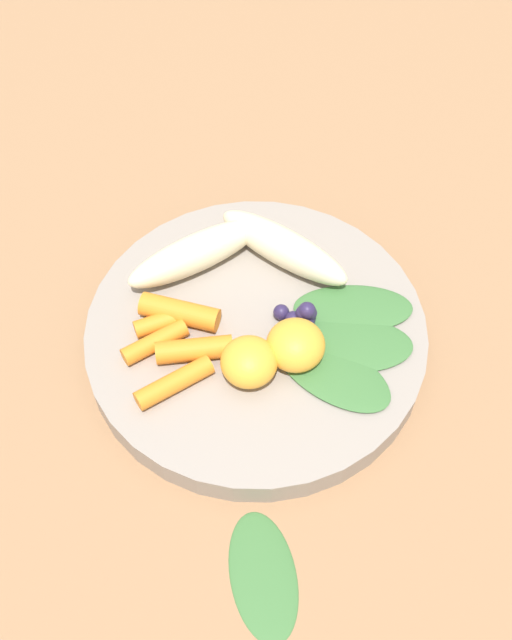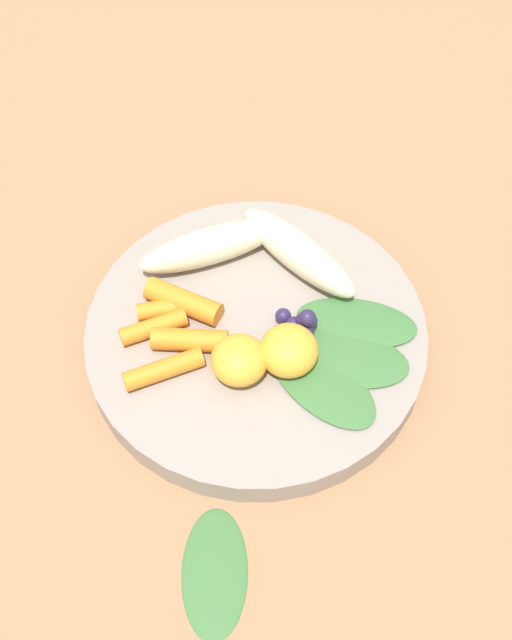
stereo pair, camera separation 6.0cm
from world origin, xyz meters
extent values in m
plane|color=#99704C|center=(0.00, 0.00, 0.00)|extent=(2.40, 2.40, 0.00)
cylinder|color=gray|center=(0.00, 0.00, 0.01)|extent=(0.27, 0.27, 0.03)
ellipsoid|color=beige|center=(-0.07, -0.04, 0.04)|extent=(0.08, 0.13, 0.03)
ellipsoid|color=beige|center=(-0.07, 0.03, 0.04)|extent=(0.11, 0.12, 0.03)
ellipsoid|color=#F4A833|center=(0.03, 0.03, 0.04)|extent=(0.05, 0.05, 0.03)
ellipsoid|color=#F4A833|center=(0.04, -0.01, 0.04)|extent=(0.04, 0.04, 0.03)
cylinder|color=orange|center=(-0.01, -0.06, 0.03)|extent=(0.04, 0.07, 0.02)
cylinder|color=orange|center=(-0.01, -0.07, 0.03)|extent=(0.03, 0.05, 0.01)
cylinder|color=orange|center=(0.01, -0.08, 0.03)|extent=(0.04, 0.05, 0.01)
cylinder|color=orange|center=(0.02, -0.05, 0.03)|extent=(0.02, 0.06, 0.02)
cylinder|color=orange|center=(0.05, -0.07, 0.03)|extent=(0.04, 0.06, 0.02)
sphere|color=#2D234C|center=(0.00, 0.04, 0.03)|extent=(0.01, 0.01, 0.01)
sphere|color=#2D234C|center=(0.01, 0.04, 0.03)|extent=(0.01, 0.01, 0.01)
sphere|color=#2D234C|center=(-0.01, 0.02, 0.03)|extent=(0.01, 0.01, 0.01)
sphere|color=#2D234C|center=(0.01, 0.03, 0.03)|extent=(0.01, 0.01, 0.01)
sphere|color=#2D234C|center=(0.01, 0.03, 0.03)|extent=(0.01, 0.01, 0.01)
sphere|color=#2D234C|center=(0.00, 0.04, 0.03)|extent=(0.01, 0.01, 0.01)
sphere|color=#2D234C|center=(0.00, 0.04, 0.03)|extent=(0.01, 0.01, 0.01)
sphere|color=#2D234C|center=(0.00, 0.04, 0.04)|extent=(0.01, 0.01, 0.01)
sphere|color=#2D234C|center=(0.01, 0.03, 0.03)|extent=(0.01, 0.01, 0.01)
sphere|color=#2D234C|center=(0.00, 0.04, 0.04)|extent=(0.01, 0.01, 0.01)
sphere|color=#2D234C|center=(0.00, 0.04, 0.04)|extent=(0.01, 0.01, 0.01)
sphere|color=#2D234C|center=(0.00, 0.03, 0.03)|extent=(0.01, 0.01, 0.01)
cylinder|color=white|center=(0.00, 0.06, 0.03)|extent=(0.04, 0.04, 0.00)
ellipsoid|color=#3D7038|center=(0.05, 0.06, 0.03)|extent=(0.10, 0.11, 0.00)
ellipsoid|color=#3D7038|center=(0.02, 0.07, 0.03)|extent=(0.06, 0.11, 0.00)
ellipsoid|color=#3D7038|center=(-0.01, 0.08, 0.03)|extent=(0.05, 0.10, 0.00)
ellipsoid|color=#3D7038|center=(0.19, -0.01, 0.00)|extent=(0.10, 0.06, 0.01)
camera|label=1|loc=(0.34, -0.03, 0.53)|focal=43.05mm
camera|label=2|loc=(0.34, 0.03, 0.53)|focal=43.05mm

